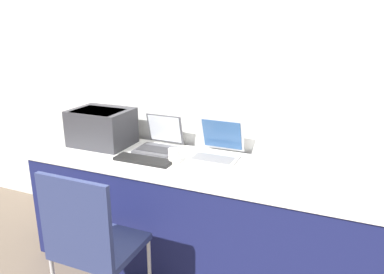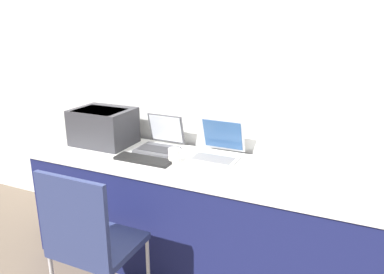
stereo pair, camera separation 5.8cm
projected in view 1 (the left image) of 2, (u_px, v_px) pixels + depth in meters
name	position (u px, v px, depth m)	size (l,w,h in m)	color
wall_back	(231.00, 81.00, 2.71)	(8.00, 0.05, 2.60)	silver
table	(209.00, 219.00, 2.62)	(2.56, 0.69, 0.79)	#191E51
printer	(102.00, 126.00, 2.90)	(0.45, 0.35, 0.28)	#333338
laptop_left	(159.00, 142.00, 2.82)	(0.29, 0.31, 0.25)	#4C4C51
laptop_right	(217.00, 150.00, 2.65)	(0.32, 0.35, 0.26)	#B7B7BC
external_keyboard	(143.00, 160.00, 2.59)	(0.41, 0.13, 0.02)	black
coffee_cup	(174.00, 156.00, 2.56)	(0.09, 0.09, 0.10)	white
chair	(91.00, 238.00, 2.10)	(0.45, 0.42, 0.96)	navy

